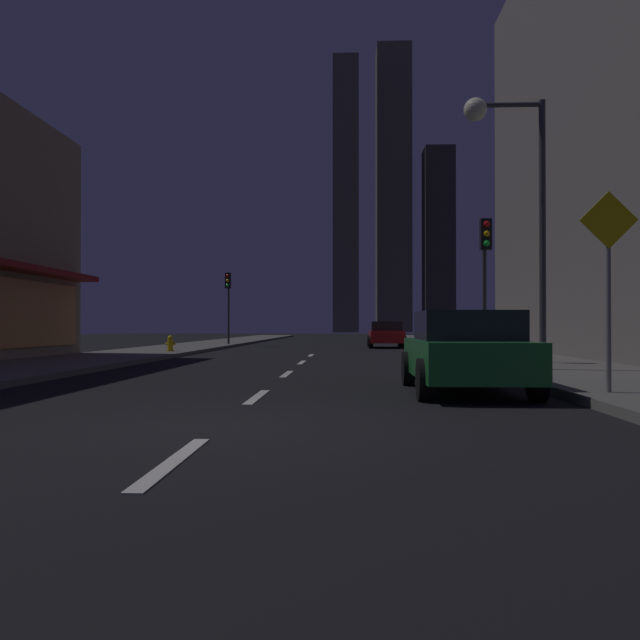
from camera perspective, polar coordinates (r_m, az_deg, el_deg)
The scene contains 14 objects.
ground_plane at distance 39.68m, azimuth 0.30°, elevation -2.34°, with size 78.00×136.00×0.10m, color black.
sidewalk_right at distance 40.02m, azimuth 10.37°, elevation -2.14°, with size 4.00×76.00×0.15m, color #605E59.
sidewalk_left at distance 40.55m, azimuth -9.64°, elevation -2.12°, with size 4.00×76.00×0.15m, color #605E59.
lane_marking_center at distance 16.15m, azimuth -2.93°, elevation -4.74°, with size 0.16×23.00×0.01m.
skyscraper_distant_tall at distance 132.31m, azimuth 2.26°, elevation 10.84°, with size 5.09×5.38×54.66m, color #5F5B47.
skyscraper_distant_mid at distance 142.82m, azimuth 6.41°, elevation 11.17°, with size 7.26×8.72×60.40m, color #5D5946.
skyscraper_distant_short at distance 137.78m, azimuth 10.29°, elevation 6.84°, with size 6.07×7.14×37.80m, color #39362A.
car_parked_near at distance 11.92m, azimuth 12.55°, elevation -2.67°, with size 1.98×4.24×1.45m.
car_parked_far at distance 36.30m, azimuth 5.78°, elevation -1.25°, with size 1.98×4.24×1.45m.
fire_hydrant_far_left at distance 27.91m, azimuth -12.93°, elevation -2.04°, with size 0.42×0.30×0.65m.
traffic_light_near_right at distance 19.66m, azimuth 14.22°, elevation 5.32°, with size 0.32×0.48×4.20m.
traffic_light_far_left at distance 38.51m, azimuth -8.02°, elevation 2.44°, with size 0.32×0.48×4.20m.
street_lamp_right at distance 16.85m, azimuth 16.07°, elevation 12.79°, with size 1.96×0.56×6.58m.
pedestrian_crossing_sign at distance 11.22m, azimuth 23.86°, elevation 3.75°, with size 0.91×0.08×3.15m.
Camera 1 is at (1.52, -7.63, 1.18)m, focal length 36.69 mm.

